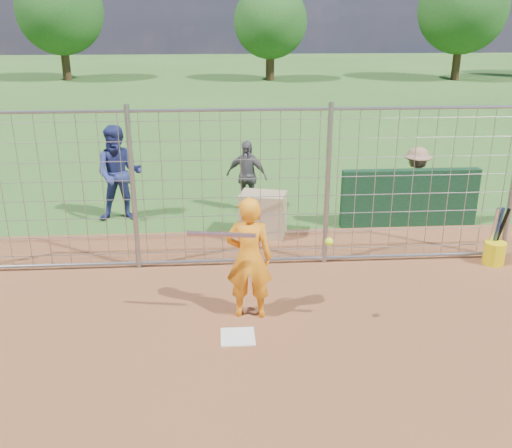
{
  "coord_description": "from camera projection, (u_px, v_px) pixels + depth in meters",
  "views": [
    {
      "loc": [
        -0.2,
        -6.43,
        3.87
      ],
      "look_at": [
        0.3,
        0.8,
        1.15
      ],
      "focal_mm": 40.0,
      "sensor_mm": 36.0,
      "label": 1
    }
  ],
  "objects": [
    {
      "name": "ground",
      "position": [
        237.0,
        329.0,
        7.37
      ],
      "size": [
        100.0,
        100.0,
        0.0
      ],
      "primitive_type": "plane",
      "color": "#2D591E",
      "rests_on": "ground"
    },
    {
      "name": "home_plate",
      "position": [
        238.0,
        337.0,
        7.18
      ],
      "size": [
        0.43,
        0.43,
        0.02
      ],
      "primitive_type": "cube",
      "color": "silver",
      "rests_on": "ground"
    },
    {
      "name": "dugout_wall",
      "position": [
        409.0,
        198.0,
        10.76
      ],
      "size": [
        2.6,
        0.2,
        1.1
      ],
      "primitive_type": "cube",
      "color": "#11381E",
      "rests_on": "ground"
    },
    {
      "name": "batter",
      "position": [
        249.0,
        258.0,
        7.43
      ],
      "size": [
        0.65,
        0.46,
        1.68
      ],
      "primitive_type": "imported",
      "rotation": [
        0.0,
        0.0,
        3.04
      ],
      "color": "orange",
      "rests_on": "ground"
    },
    {
      "name": "bystander_a",
      "position": [
        119.0,
        174.0,
        10.91
      ],
      "size": [
        0.93,
        0.74,
        1.87
      ],
      "primitive_type": "imported",
      "rotation": [
        0.0,
        0.0,
        0.04
      ],
      "color": "navy",
      "rests_on": "ground"
    },
    {
      "name": "bystander_b",
      "position": [
        246.0,
        176.0,
        11.5
      ],
      "size": [
        0.93,
        0.65,
        1.46
      ],
      "primitive_type": "imported",
      "rotation": [
        0.0,
        0.0,
        -0.38
      ],
      "color": "#545459",
      "rests_on": "ground"
    },
    {
      "name": "bystander_c",
      "position": [
        415.0,
        184.0,
        11.02
      ],
      "size": [
        1.08,
        0.93,
        1.44
      ],
      "primitive_type": "imported",
      "rotation": [
        0.0,
        0.0,
        3.66
      ],
      "color": "#966B52",
      "rests_on": "ground"
    },
    {
      "name": "equipment_bin",
      "position": [
        263.0,
        214.0,
        10.33
      ],
      "size": [
        0.92,
        0.74,
        0.8
      ],
      "primitive_type": "cube",
      "rotation": [
        0.0,
        0.0,
        -0.26
      ],
      "color": "tan",
      "rests_on": "ground"
    },
    {
      "name": "equipment_in_play",
      "position": [
        247.0,
        236.0,
        7.0
      ],
      "size": [
        1.78,
        0.39,
        0.12
      ],
      "color": "silver",
      "rests_on": "ground"
    },
    {
      "name": "bucket_with_bats",
      "position": [
        495.0,
        250.0,
        9.2
      ],
      "size": [
        0.34,
        0.36,
        0.97
      ],
      "color": "yellow",
      "rests_on": "ground"
    },
    {
      "name": "backstop_fence",
      "position": [
        231.0,
        191.0,
        8.8
      ],
      "size": [
        9.08,
        0.08,
        2.6
      ],
      "color": "gray",
      "rests_on": "ground"
    },
    {
      "name": "tree_line",
      "position": [
        273.0,
        14.0,
        32.55
      ],
      "size": [
        44.66,
        6.72,
        6.48
      ],
      "color": "#3F2B19",
      "rests_on": "ground"
    }
  ]
}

